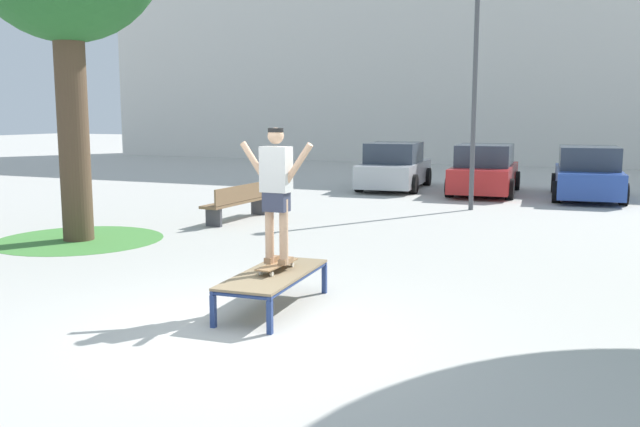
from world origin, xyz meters
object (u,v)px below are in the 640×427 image
object	(u,v)px
car_red	(485,171)
car_blue	(588,175)
light_post	(476,56)
skater	(276,186)
skate_box	(274,276)
skateboard	(277,265)
park_bench	(239,201)
car_silver	(395,168)

from	to	relation	value
car_red	car_blue	world-z (taller)	same
car_blue	light_post	xyz separation A→B (m)	(-2.65, -3.62, 3.13)
skater	skate_box	bearing A→B (deg)	-86.91
skate_box	light_post	size ratio (longest dim) A/B	0.33
skateboard	light_post	distance (m)	10.31
car_red	skater	bearing A→B (deg)	-91.69
skateboard	car_red	size ratio (longest dim) A/B	0.19
car_red	car_blue	xyz separation A→B (m)	(2.93, -0.10, 0.00)
car_blue	park_bench	bearing A→B (deg)	-134.21
skate_box	light_post	world-z (taller)	light_post
car_silver	light_post	distance (m)	6.00
skateboard	car_blue	distance (m)	13.78
car_silver	car_red	size ratio (longest dim) A/B	1.01
skater	car_red	xyz separation A→B (m)	(0.40, 13.48, -0.84)
skater	car_red	world-z (taller)	skater
skate_box	car_silver	xyz separation A→B (m)	(-2.53, 13.86, 0.28)
car_silver	light_post	size ratio (longest dim) A/B	0.74
car_red	light_post	xyz separation A→B (m)	(0.27, -3.72, 3.13)
skateboard	light_post	world-z (taller)	light_post
skateboard	skater	world-z (taller)	skater
park_bench	light_post	world-z (taller)	light_post
park_bench	car_silver	bearing A→B (deg)	80.07
skate_box	car_blue	xyz separation A→B (m)	(3.32, 13.49, 0.28)
skate_box	park_bench	bearing A→B (deg)	122.69
car_silver	park_bench	world-z (taller)	car_silver
skate_box	skateboard	world-z (taller)	skateboard
skater	park_bench	world-z (taller)	skater
car_red	park_bench	distance (m)	8.66
car_silver	car_blue	bearing A→B (deg)	-3.69
skateboard	car_silver	size ratio (longest dim) A/B	0.19
skateboard	skate_box	bearing A→B (deg)	-86.84
skater	car_silver	distance (m)	14.01
car_red	skateboard	bearing A→B (deg)	-91.69
skater	light_post	size ratio (longest dim) A/B	0.29
skateboard	skater	bearing A→B (deg)	88.45
skate_box	car_silver	distance (m)	14.10
car_silver	park_bench	bearing A→B (deg)	-99.93
car_red	car_blue	bearing A→B (deg)	-1.99
skater	park_bench	bearing A→B (deg)	123.14
skate_box	car_blue	world-z (taller)	car_blue
car_blue	park_bench	size ratio (longest dim) A/B	1.79
car_red	light_post	world-z (taller)	light_post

